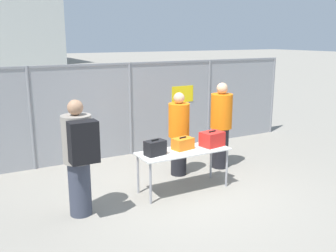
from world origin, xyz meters
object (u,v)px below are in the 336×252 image
suitcase_orange (183,144)px  suitcase_red (212,139)px  inspection_table (183,154)px  security_worker_near (179,133)px  security_worker_far (221,124)px  traveler_hooded (79,154)px  suitcase_black (155,148)px  utility_trailer (150,114)px

suitcase_orange → suitcase_red: (0.57, -0.08, 0.03)m
suitcase_orange → inspection_table: bearing=-111.4°
security_worker_near → security_worker_far: (0.98, -0.04, 0.07)m
suitcase_orange → traveler_hooded: traveler_hooded is taller
suitcase_red → security_worker_far: size_ratio=0.25×
suitcase_red → security_worker_near: size_ratio=0.27×
inspection_table → suitcase_orange: size_ratio=4.21×
traveler_hooded → security_worker_near: size_ratio=1.09×
suitcase_black → security_worker_far: (1.85, 0.65, 0.06)m
suitcase_orange → suitcase_red: size_ratio=0.88×
traveler_hooded → security_worker_far: traveler_hooded is taller
suitcase_orange → security_worker_far: 1.40m
utility_trailer → inspection_table: bearing=-109.0°
security_worker_near → utility_trailer: bearing=-91.2°
security_worker_near → security_worker_far: 0.98m
inspection_table → suitcase_orange: 0.19m
traveler_hooded → security_worker_near: bearing=18.3°
traveler_hooded → security_worker_near: traveler_hooded is taller
suitcase_red → security_worker_near: 0.77m
suitcase_black → traveler_hooded: traveler_hooded is taller
suitcase_orange → utility_trailer: size_ratio=0.11×
traveler_hooded → security_worker_far: bearing=11.5°
security_worker_near → inspection_table: bearing=82.7°
utility_trailer → suitcase_red: bearing=-102.1°
suitcase_orange → traveler_hooded: size_ratio=0.22×
traveler_hooded → utility_trailer: 5.93m
suitcase_black → suitcase_orange: size_ratio=0.95×
suitcase_orange → security_worker_far: bearing=25.0°
inspection_table → security_worker_far: security_worker_far is taller
security_worker_near → security_worker_far: size_ratio=0.92×
suitcase_red → utility_trailer: suitcase_red is taller
suitcase_black → suitcase_red: size_ratio=0.83×
suitcase_black → traveler_hooded: 1.34m
security_worker_far → utility_trailer: 4.02m
inspection_table → suitcase_orange: suitcase_orange is taller
suitcase_red → inspection_table: bearing=179.3°
utility_trailer → suitcase_orange: bearing=-108.9°
inspection_table → suitcase_red: 0.63m
suitcase_black → security_worker_far: security_worker_far is taller
utility_trailer → suitcase_black: bearing=-114.9°
suitcase_red → utility_trailer: size_ratio=0.13×
suitcase_orange → utility_trailer: (1.57, 4.56, -0.45)m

